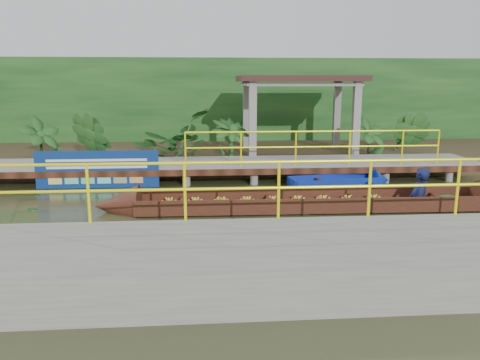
{
  "coord_description": "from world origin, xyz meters",
  "views": [
    {
      "loc": [
        -0.47,
        -10.79,
        2.97
      ],
      "look_at": [
        0.41,
        0.5,
        0.6
      ],
      "focal_mm": 35.0,
      "sensor_mm": 36.0,
      "label": 1
    }
  ],
  "objects": [
    {
      "name": "vendor_boat",
      "position": [
        2.4,
        -0.15,
        0.24
      ],
      "size": [
        10.28,
        1.25,
        2.22
      ],
      "rotation": [
        0.0,
        0.0,
        -0.02
      ],
      "color": "#33160D",
      "rests_on": "ground"
    },
    {
      "name": "land_strip",
      "position": [
        0.0,
        7.5,
        0.23
      ],
      "size": [
        30.0,
        8.0,
        0.45
      ],
      "primitive_type": "cube",
      "color": "#34291A",
      "rests_on": "ground"
    },
    {
      "name": "moored_blue_boat",
      "position": [
        3.99,
        2.21,
        0.13
      ],
      "size": [
        3.13,
        1.25,
        0.73
      ],
      "rotation": [
        0.0,
        0.0,
        0.16
      ],
      "color": "navy",
      "rests_on": "ground"
    },
    {
      "name": "tropical_plants",
      "position": [
        0.18,
        5.3,
        1.11
      ],
      "size": [
        14.06,
        1.06,
        1.33
      ],
      "color": "#123A15",
      "rests_on": "ground"
    },
    {
      "name": "foliage_backdrop",
      "position": [
        0.0,
        10.0,
        2.0
      ],
      "size": [
        30.0,
        0.8,
        4.0
      ],
      "primitive_type": "cube",
      "color": "#123A15",
      "rests_on": "ground"
    },
    {
      "name": "ground",
      "position": [
        0.0,
        0.0,
        0.0
      ],
      "size": [
        80.0,
        80.0,
        0.0
      ],
      "primitive_type": "plane",
      "color": "#30351A",
      "rests_on": "ground"
    },
    {
      "name": "near_dock",
      "position": [
        1.0,
        -4.2,
        0.3
      ],
      "size": [
        18.0,
        2.4,
        1.73
      ],
      "color": "slate",
      "rests_on": "ground"
    },
    {
      "name": "pavilion",
      "position": [
        3.0,
        6.3,
        2.82
      ],
      "size": [
        4.4,
        3.0,
        3.0
      ],
      "color": "slate",
      "rests_on": "ground"
    },
    {
      "name": "blue_banner",
      "position": [
        -3.49,
        2.48,
        0.56
      ],
      "size": [
        3.44,
        0.04,
        1.08
      ],
      "color": "navy",
      "rests_on": "ground"
    },
    {
      "name": "far_dock",
      "position": [
        0.02,
        3.43,
        0.48
      ],
      "size": [
        16.0,
        2.06,
        1.66
      ],
      "color": "slate",
      "rests_on": "ground"
    }
  ]
}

